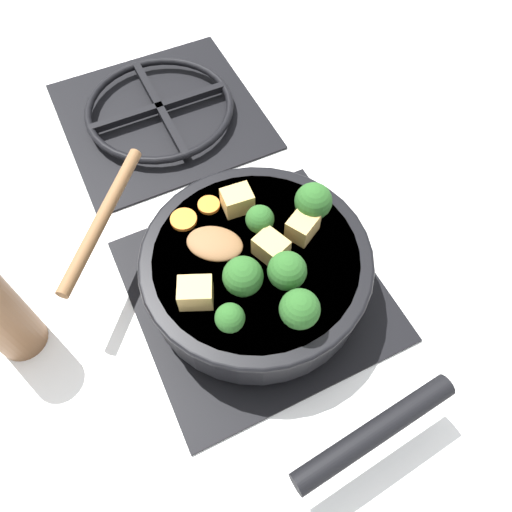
# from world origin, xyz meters

# --- Properties ---
(ground_plane) EXTENTS (2.40, 2.40, 0.00)m
(ground_plane) POSITION_xyz_m (0.00, 0.00, 0.00)
(ground_plane) COLOR white
(front_burner_grate) EXTENTS (0.31, 0.31, 0.03)m
(front_burner_grate) POSITION_xyz_m (0.00, 0.00, 0.01)
(front_burner_grate) COLOR black
(front_burner_grate) RESTS_ON ground_plane
(rear_burner_grate) EXTENTS (0.31, 0.31, 0.03)m
(rear_burner_grate) POSITION_xyz_m (0.00, 0.36, 0.01)
(rear_burner_grate) COLOR black
(rear_burner_grate) RESTS_ON ground_plane
(skillet_pan) EXTENTS (0.28, 0.39, 0.06)m
(skillet_pan) POSITION_xyz_m (0.00, -0.00, 0.06)
(skillet_pan) COLOR black
(skillet_pan) RESTS_ON front_burner_grate
(wooden_spoon) EXTENTS (0.23, 0.22, 0.02)m
(wooden_spoon) POSITION_xyz_m (-0.10, 0.08, 0.10)
(wooden_spoon) COLOR brown
(wooden_spoon) RESTS_ON skillet_pan
(tofu_cube_center_large) EXTENTS (0.05, 0.04, 0.03)m
(tofu_cube_center_large) POSITION_xyz_m (-0.08, -0.02, 0.10)
(tofu_cube_center_large) COLOR tan
(tofu_cube_center_large) RESTS_ON skillet_pan
(tofu_cube_near_handle) EXTENTS (0.04, 0.04, 0.03)m
(tofu_cube_near_handle) POSITION_xyz_m (0.02, -0.01, 0.10)
(tofu_cube_near_handle) COLOR tan
(tofu_cube_near_handle) RESTS_ON skillet_pan
(tofu_cube_east_chunk) EXTENTS (0.04, 0.03, 0.03)m
(tofu_cube_east_chunk) POSITION_xyz_m (0.01, 0.07, 0.10)
(tofu_cube_east_chunk) COLOR tan
(tofu_cube_east_chunk) RESTS_ON skillet_pan
(tofu_cube_west_chunk) EXTENTS (0.05, 0.04, 0.03)m
(tofu_cube_west_chunk) POSITION_xyz_m (0.06, 0.01, 0.10)
(tofu_cube_west_chunk) COLOR tan
(tofu_cube_west_chunk) RESTS_ON skillet_pan
(broccoli_floret_near_spoon) EXTENTS (0.04, 0.04, 0.05)m
(broccoli_floret_near_spoon) POSITION_xyz_m (0.01, -0.05, 0.12)
(broccoli_floret_near_spoon) COLOR #709956
(broccoli_floret_near_spoon) RESTS_ON skillet_pan
(broccoli_floret_center_top) EXTENTS (0.03, 0.03, 0.04)m
(broccoli_floret_center_top) POSITION_xyz_m (0.02, 0.03, 0.11)
(broccoli_floret_center_top) COLOR #709956
(broccoli_floret_center_top) RESTS_ON skillet_pan
(broccoli_floret_east_rim) EXTENTS (0.03, 0.03, 0.04)m
(broccoli_floret_east_rim) POSITION_xyz_m (-0.06, -0.07, 0.11)
(broccoli_floret_east_rim) COLOR #709956
(broccoli_floret_east_rim) RESTS_ON skillet_pan
(broccoli_floret_west_rim) EXTENTS (0.04, 0.04, 0.05)m
(broccoli_floret_west_rim) POSITION_xyz_m (0.01, -0.09, 0.12)
(broccoli_floret_west_rim) COLOR #709956
(broccoli_floret_west_rim) RESTS_ON skillet_pan
(broccoli_floret_north_edge) EXTENTS (0.05, 0.05, 0.05)m
(broccoli_floret_north_edge) POSITION_xyz_m (0.09, 0.02, 0.12)
(broccoli_floret_north_edge) COLOR #709956
(broccoli_floret_north_edge) RESTS_ON skillet_pan
(broccoli_floret_south_cluster) EXTENTS (0.05, 0.05, 0.05)m
(broccoli_floret_south_cluster) POSITION_xyz_m (-0.03, -0.03, 0.12)
(broccoli_floret_south_cluster) COLOR #709956
(broccoli_floret_south_cluster) RESTS_ON skillet_pan
(carrot_slice_orange_thin) EXTENTS (0.03, 0.03, 0.01)m
(carrot_slice_orange_thin) POSITION_xyz_m (-0.02, 0.09, 0.09)
(carrot_slice_orange_thin) COLOR orange
(carrot_slice_orange_thin) RESTS_ON skillet_pan
(carrot_slice_near_center) EXTENTS (0.03, 0.03, 0.01)m
(carrot_slice_near_center) POSITION_xyz_m (-0.06, 0.08, 0.09)
(carrot_slice_near_center) COLOR orange
(carrot_slice_near_center) RESTS_ON skillet_pan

